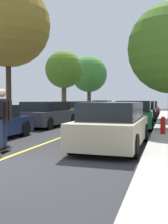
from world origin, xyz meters
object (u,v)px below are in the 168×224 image
skateboard (3,150)px  parked_car_right_near (134,115)px  parked_car_right_farthest (148,108)px  parked_car_left_far (83,110)px  parked_car_right_far (143,111)px  street_tree_left_near (64,70)px  skateboarder (2,115)px  street_tree_left_far (89,74)px  parked_car_right_nearest (113,125)px  fire_hydrant (163,125)px  street_tree_left_nearest (8,25)px  parked_car_left_farthest (102,107)px  parked_car_left_near (47,114)px

skateboard → parked_car_right_near: bearing=70.2°
parked_car_right_farthest → skateboard: 19.72m
parked_car_left_far → parked_car_right_far: parked_car_right_far is taller
street_tree_left_near → skateboarder: bearing=-75.7°
parked_car_right_farthest → street_tree_left_far: street_tree_left_far is taller
street_tree_left_near → parked_car_right_nearest: bearing=-63.2°
fire_hydrant → skateboarder: size_ratio=0.41×
parked_car_right_far → street_tree_left_nearest: 11.01m
parked_car_right_near → parked_car_right_farthest: 11.64m
parked_car_right_nearest → skateboard: bearing=-147.4°
parked_car_right_far → skateboarder: size_ratio=2.38×
parked_car_left_farthest → parked_car_right_far: size_ratio=1.04×
skateboarder → parked_car_left_farthest: bearing=95.2°
street_tree_left_far → parked_car_left_farthest: bearing=-42.0°
street_tree_left_far → parked_car_right_nearest: bearing=-72.5°
street_tree_left_nearest → parked_car_left_far: bearing=76.3°
parked_car_right_far → street_tree_left_far: (-6.68, 9.23, 3.60)m
skateboarder → street_tree_left_near: bearing=104.3°
street_tree_left_far → skateboarder: bearing=-80.5°
parked_car_left_far → parked_car_left_farthest: 6.93m
parked_car_right_nearest → skateboard: (-2.84, -1.82, -0.62)m
street_tree_left_far → street_tree_left_nearest: bearing=-90.0°
parked_car_left_far → street_tree_left_near: street_tree_left_near is taller
skateboard → street_tree_left_nearest: bearing=120.5°
parked_car_right_near → skateboarder: size_ratio=2.48×
parked_car_right_near → parked_car_right_farthest: (0.00, 11.64, -0.02)m
parked_car_right_near → parked_car_right_farthest: bearing=90.0°
parked_car_left_far → parked_car_right_far: 4.81m
parked_car_left_far → parked_car_right_farthest: bearing=47.1°
street_tree_left_near → street_tree_left_far: bearing=90.0°
skateboard → parked_car_right_far: bearing=78.4°
skateboard → street_tree_left_far: bearing=99.5°
parked_car_right_far → fire_hydrant: parked_car_right_far is taller
parked_car_right_near → parked_car_left_near: bearing=-174.1°
parked_car_right_near → parked_car_right_nearest: bearing=-90.0°
street_tree_left_far → skateboard: size_ratio=7.14×
parked_car_right_far → skateboarder: skateboarder is taller
street_tree_left_near → parked_car_right_far: bearing=-10.8°
parked_car_right_far → skateboarder: bearing=-101.6°
fire_hydrant → parked_car_left_near: bearing=155.5°
street_tree_left_nearest → parked_car_right_near: bearing=11.3°
parked_car_left_near → street_tree_left_far: street_tree_left_far is taller
parked_car_right_near → parked_car_right_farthest: size_ratio=0.92×
street_tree_left_far → parked_car_right_far: bearing=-54.1°
street_tree_left_near → skateboard: size_ratio=6.32×
parked_car_right_near → parked_car_left_farthest: bearing=109.6°
parked_car_left_farthest → parked_car_right_near: (4.78, -13.44, 0.03)m
skateboarder → street_tree_left_nearest: bearing=120.4°
skateboard → skateboarder: size_ratio=0.50×
skateboarder → fire_hydrant: bearing=46.4°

